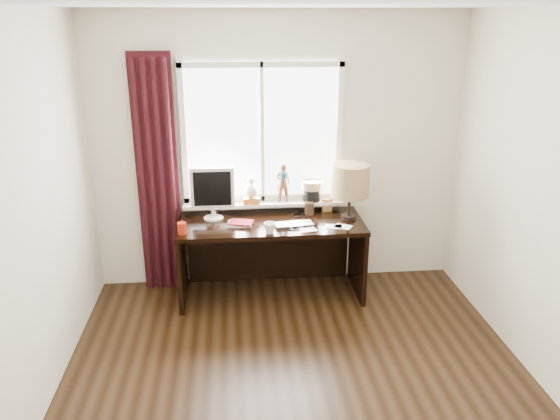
{
  "coord_description": "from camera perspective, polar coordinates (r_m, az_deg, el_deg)",
  "views": [
    {
      "loc": [
        -0.44,
        -3.03,
        2.55
      ],
      "look_at": [
        -0.05,
        1.25,
        1.0
      ],
      "focal_mm": 35.0,
      "sensor_mm": 36.0,
      "label": 1
    }
  ],
  "objects": [
    {
      "name": "desk",
      "position": [
        5.19,
        -1.03,
        -3.37
      ],
      "size": [
        1.7,
        0.7,
        0.75
      ],
      "color": "black",
      "rests_on": "floor"
    },
    {
      "name": "monitor",
      "position": [
        5.02,
        -7.07,
        2.04
      ],
      "size": [
        0.4,
        0.18,
        0.49
      ],
      "color": "beige",
      "rests_on": "desk"
    },
    {
      "name": "red_cup",
      "position": [
        4.79,
        -10.22,
        -1.89
      ],
      "size": [
        0.08,
        0.08,
        0.1
      ],
      "primitive_type": "cylinder",
      "color": "maroon",
      "rests_on": "desk"
    },
    {
      "name": "mug",
      "position": [
        4.73,
        -1.08,
        -1.85
      ],
      "size": [
        0.14,
        0.14,
        0.1
      ],
      "primitive_type": "imported",
      "rotation": [
        0.0,
        0.0,
        0.84
      ],
      "color": "white",
      "rests_on": "desk"
    },
    {
      "name": "floor",
      "position": [
        3.98,
        2.51,
        -19.98
      ],
      "size": [
        3.5,
        4.0,
        0.0
      ],
      "primitive_type": "cube",
      "color": "black",
      "rests_on": "ground"
    },
    {
      "name": "brush_holder",
      "position": [
        5.19,
        3.09,
        0.22
      ],
      "size": [
        0.09,
        0.09,
        0.25
      ],
      "color": "black",
      "rests_on": "desk"
    },
    {
      "name": "window",
      "position": [
        5.14,
        -1.68,
        5.83
      ],
      "size": [
        1.52,
        0.2,
        1.4
      ],
      "color": "white",
      "rests_on": "ground"
    },
    {
      "name": "ceiling",
      "position": [
        3.06,
        3.28,
        20.74
      ],
      "size": [
        3.5,
        4.0,
        0.0
      ],
      "primitive_type": "cube",
      "color": "white",
      "rests_on": "wall_back"
    },
    {
      "name": "curtain",
      "position": [
        5.19,
        -12.69,
        3.28
      ],
      "size": [
        0.38,
        0.09,
        2.25
      ],
      "color": "black",
      "rests_on": "floor"
    },
    {
      "name": "loose_papers",
      "position": [
        4.89,
        5.04,
        -1.83
      ],
      "size": [
        0.5,
        0.2,
        0.0
      ],
      "color": "white",
      "rests_on": "desk"
    },
    {
      "name": "table_lamp",
      "position": [
        5.01,
        7.34,
        3.02
      ],
      "size": [
        0.35,
        0.35,
        0.52
      ],
      "color": "black",
      "rests_on": "desk"
    },
    {
      "name": "wall_back",
      "position": [
        5.2,
        -0.21,
        5.93
      ],
      "size": [
        3.5,
        0.0,
        2.6
      ],
      "primitive_type": "cube",
      "rotation": [
        1.57,
        0.0,
        0.0
      ],
      "color": "beige",
      "rests_on": "ground"
    },
    {
      "name": "icon_frame",
      "position": [
        5.25,
        4.95,
        0.46
      ],
      "size": [
        0.1,
        0.03,
        0.13
      ],
      "color": "gold",
      "rests_on": "desk"
    },
    {
      "name": "desk_cables",
      "position": [
        5.1,
        1.96,
        -0.81
      ],
      "size": [
        0.24,
        0.41,
        0.01
      ],
      "color": "black",
      "rests_on": "desk"
    },
    {
      "name": "laptop",
      "position": [
        4.91,
        1.48,
        -1.51
      ],
      "size": [
        0.37,
        0.26,
        0.03
      ],
      "primitive_type": "imported",
      "rotation": [
        0.0,
        0.0,
        0.12
      ],
      "color": "silver",
      "rests_on": "desk"
    },
    {
      "name": "notebook_stack",
      "position": [
        4.94,
        -4.16,
        -1.39
      ],
      "size": [
        0.25,
        0.2,
        0.03
      ],
      "color": "beige",
      "rests_on": "desk"
    },
    {
      "name": "wall_left",
      "position": [
        3.53,
        -26.62,
        -3.13
      ],
      "size": [
        0.0,
        4.0,
        2.6
      ],
      "primitive_type": "cube",
      "rotation": [
        1.57,
        0.0,
        1.57
      ],
      "color": "beige",
      "rests_on": "ground"
    }
  ]
}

